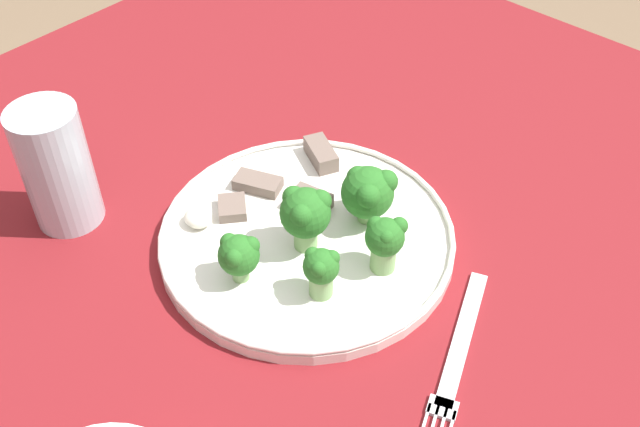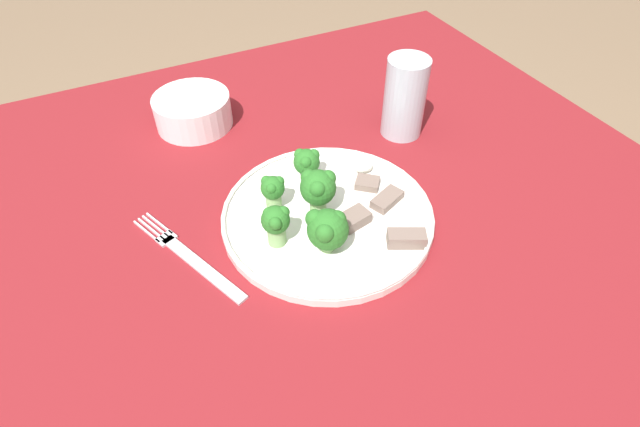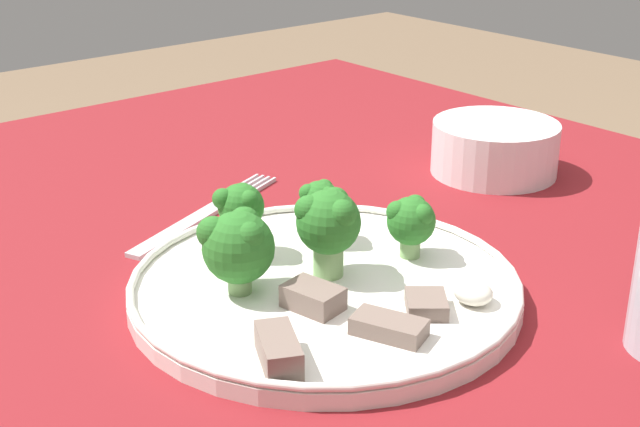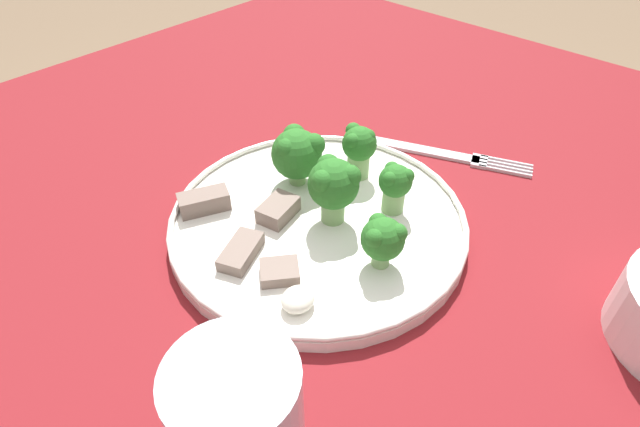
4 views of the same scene
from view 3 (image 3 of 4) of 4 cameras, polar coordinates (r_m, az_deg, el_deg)
table at (r=0.72m, az=-2.20°, el=-12.35°), size 1.11×1.07×0.77m
dinner_plate at (r=0.65m, az=0.30°, el=-4.71°), size 0.28×0.28×0.02m
fork at (r=0.80m, az=-7.34°, el=0.00°), size 0.10×0.20×0.00m
cream_bowl at (r=0.91m, az=11.11°, el=4.06°), size 0.13×0.13×0.05m
broccoli_floret_near_rim_left at (r=0.68m, az=5.86°, el=-0.44°), size 0.04×0.04×0.05m
broccoli_floret_center_left at (r=0.68m, az=-5.31°, el=0.08°), size 0.04×0.04×0.06m
broccoli_floret_back_left at (r=0.70m, az=0.00°, el=0.56°), size 0.03×0.03×0.05m
broccoli_floret_front_left at (r=0.63m, az=-5.42°, el=-1.94°), size 0.05×0.05×0.06m
broccoli_floret_center_back at (r=0.64m, az=0.55°, el=-0.59°), size 0.05×0.05×0.07m
meat_slice_front_slice at (r=0.61m, az=6.82°, el=-5.78°), size 0.04×0.04×0.01m
meat_slice_middle_slice at (r=0.58m, az=4.39°, el=-7.27°), size 0.05×0.04×0.01m
meat_slice_rear_slice at (r=0.55m, az=-2.68°, el=-8.73°), size 0.05×0.04×0.02m
meat_slice_edge_slice at (r=0.61m, az=-0.45°, el=-5.39°), size 0.04×0.03×0.02m
sauce_dollop at (r=0.63m, az=9.77°, el=-5.01°), size 0.03×0.03×0.02m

